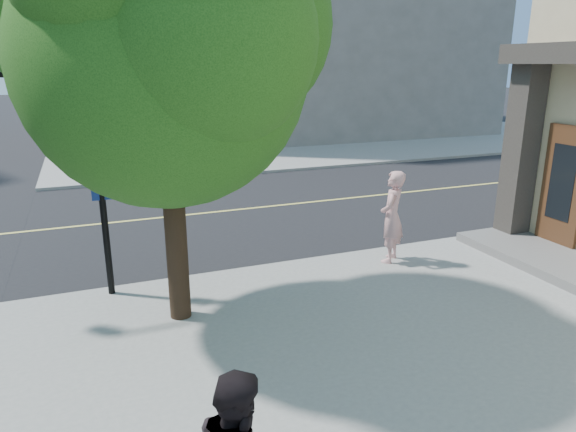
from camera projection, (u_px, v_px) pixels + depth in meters
name	position (u px, v px, depth m)	size (l,w,h in m)	color
ground	(63.00, 300.00, 9.18)	(140.00, 140.00, 0.00)	black
road_ew	(67.00, 228.00, 13.19)	(140.00, 9.00, 0.01)	black
sidewalk_ne	(298.00, 128.00, 33.09)	(29.00, 25.00, 0.12)	gray
filler_ne	(303.00, 11.00, 31.71)	(18.00, 16.00, 14.00)	slate
man_on_phone	(392.00, 217.00, 10.42)	(0.69, 0.45, 1.88)	#D69999
street_tree	(171.00, 27.00, 7.16)	(5.13, 4.66, 6.81)	black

